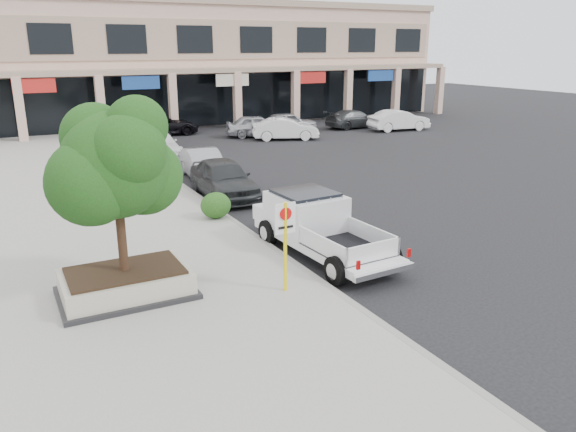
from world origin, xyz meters
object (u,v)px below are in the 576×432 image
Objects in this scene: curb_car_d at (142,133)px; curb_car_a at (224,178)px; planter at (126,283)px; lot_car_a at (258,126)px; lot_car_b at (285,129)px; pickup_truck at (324,228)px; curb_car_b at (204,164)px; lot_car_c at (354,119)px; no_parking_sign at (285,235)px; curb_car_c at (158,145)px; lot_car_d at (164,125)px; lot_car_f at (399,120)px; lot_car_e at (288,122)px; planter_tree at (120,164)px.

curb_car_a is at bearing -89.18° from curb_car_d.
planter is 0.73× the size of lot_car_a.
curb_car_d is 9.28m from lot_car_b.
pickup_truck is (5.91, 0.35, 0.42)m from planter.
curb_car_d is (-0.30, 10.60, 0.11)m from curb_car_b.
curb_car_b is at bearing 120.97° from lot_car_c.
curb_car_b is at bearing 79.15° from no_parking_sign.
pickup_truck is 1.18× the size of curb_car_c.
no_parking_sign reaches higher than curb_car_a.
curb_car_c is 0.98× the size of lot_car_d.
pickup_truck is (2.30, 1.92, -0.74)m from no_parking_sign.
lot_car_f is (18.54, 11.94, -0.05)m from curb_car_a.
lot_car_f is at bearing -106.12° from lot_car_d.
curb_car_c is at bearing 166.41° from lot_car_d.
lot_car_f is (18.14, 8.31, 0.05)m from curb_car_b.
lot_car_e reaches higher than lot_car_b.
curb_car_c is 11.88m from lot_car_e.
curb_car_c is 1.10× the size of lot_car_a.
curb_car_d reaches higher than lot_car_e.
curb_car_d reaches higher than curb_car_a.
lot_car_e is at bearing 51.78° from curb_car_b.
planter is 0.56× the size of pickup_truck.
planter is 1.39× the size of no_parking_sign.
lot_car_a reaches higher than planter.
lot_car_a is 2.93m from lot_car_e.
curb_car_c is 17.02m from lot_car_c.
no_parking_sign is (3.62, -1.57, 1.16)m from planter.
no_parking_sign is at bearing 172.66° from lot_car_a.
curb_car_c is (-0.03, 10.05, -0.11)m from curb_car_a.
lot_car_e is at bearing -57.97° from lot_car_a.
lot_car_e is (10.42, 11.27, 0.03)m from curb_car_b.
planter_tree is 31.63m from lot_car_c.
lot_car_f reaches higher than curb_car_c.
planter_tree is at bearing 153.72° from no_parking_sign.
pickup_truck reaches higher than lot_car_f.
no_parking_sign reaches higher than lot_car_c.
planter_tree is 0.70× the size of pickup_truck.
curb_car_d is at bearing 75.52° from planter_tree.
curb_car_c is (2.12, 19.74, -0.93)m from no_parking_sign.
no_parking_sign reaches higher than curb_car_c.
curb_car_b is 0.97× the size of lot_car_b.
curb_car_b is 12.15m from lot_car_b.
curb_car_d is at bearing 90.95° from curb_car_c.
planter is at bearing -131.03° from planter_tree.
lot_car_c is at bearing 45.73° from planter.
lot_car_b is 1.03× the size of lot_car_e.
no_parking_sign reaches higher than lot_car_e.
lot_car_f is at bearing 39.48° from planter_tree.
planter_tree reaches higher than lot_car_b.
curb_car_a is (5.77, 8.13, 0.33)m from planter.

